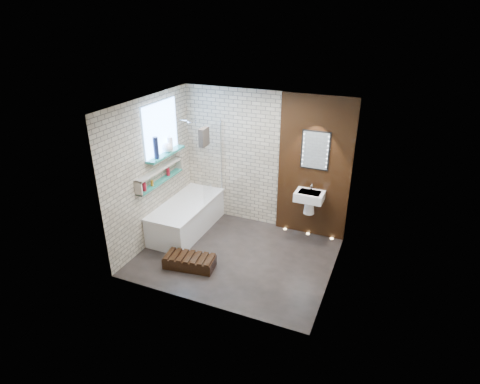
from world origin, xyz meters
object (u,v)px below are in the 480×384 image
at_px(bath_screen, 212,162).
at_px(walnut_step, 190,262).
at_px(bathtub, 187,216).
at_px(washbasin, 309,199).
at_px(led_mirror, 315,150).

distance_m(bath_screen, walnut_step, 1.92).
xyz_separation_m(bathtub, washbasin, (2.17, 0.62, 0.50)).
bearing_deg(bath_screen, washbasin, 5.78).
bearing_deg(walnut_step, washbasin, 47.29).
distance_m(bath_screen, led_mirror, 1.89).
relative_size(bath_screen, led_mirror, 2.00).
relative_size(bathtub, bath_screen, 1.24).
relative_size(bathtub, led_mirror, 2.49).
bearing_deg(bathtub, led_mirror, 19.78).
distance_m(bath_screen, washbasin, 1.89).
xyz_separation_m(washbasin, led_mirror, (0.00, 0.16, 0.86)).
distance_m(washbasin, walnut_step, 2.37).
relative_size(washbasin, led_mirror, 0.83).
bearing_deg(bath_screen, bathtub, -128.90).
distance_m(bathtub, walnut_step, 1.24).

